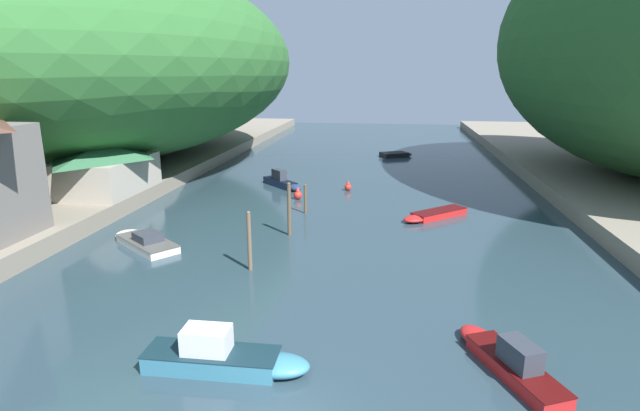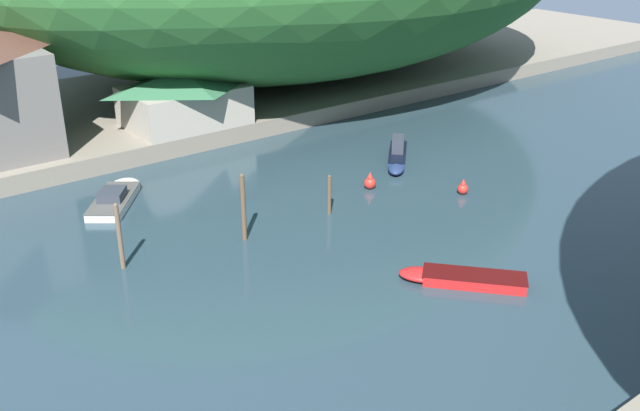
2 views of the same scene
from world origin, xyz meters
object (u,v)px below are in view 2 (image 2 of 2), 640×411
(channel_buoy_near, at_px, (370,182))
(person_by_boathouse, at_px, (50,139))
(boathouse_shed, at_px, (184,96))
(boat_far_upstream, at_px, (458,278))
(boat_navy_launch, at_px, (116,196))
(boat_small_dinghy, at_px, (397,156))
(channel_buoy_far, at_px, (463,188))
(person_on_quay, at_px, (160,125))

(channel_buoy_near, relative_size, person_by_boathouse, 0.65)
(boathouse_shed, xyz_separation_m, person_by_boathouse, (0.51, -9.88, -1.10))
(boat_far_upstream, bearing_deg, boat_navy_launch, 73.69)
(boat_small_dinghy, relative_size, channel_buoy_far, 4.95)
(boat_navy_launch, height_order, person_by_boathouse, person_by_boathouse)
(boat_far_upstream, distance_m, channel_buoy_near, 11.99)
(boat_far_upstream, distance_m, boat_small_dinghy, 16.06)
(channel_buoy_far, bearing_deg, boat_navy_launch, -124.45)
(boat_small_dinghy, relative_size, boat_navy_launch, 0.80)
(channel_buoy_far, bearing_deg, boat_small_dinghy, 175.19)
(person_by_boathouse, bearing_deg, channel_buoy_far, -30.83)
(boat_small_dinghy, relative_size, person_by_boathouse, 2.86)
(boathouse_shed, bearing_deg, person_on_quay, -55.91)
(boat_navy_launch, relative_size, channel_buoy_far, 6.16)
(boathouse_shed, xyz_separation_m, channel_buoy_far, (19.19, 8.41, -2.94))
(boat_small_dinghy, bearing_deg, person_by_boathouse, 12.08)
(boathouse_shed, bearing_deg, boat_navy_launch, -48.89)
(person_on_quay, bearing_deg, channel_buoy_near, -78.37)
(channel_buoy_near, xyz_separation_m, person_by_boathouse, (-14.64, -14.40, 1.80))
(person_on_quay, distance_m, person_by_boathouse, 7.11)
(channel_buoy_far, bearing_deg, channel_buoy_near, -136.07)
(channel_buoy_near, bearing_deg, boathouse_shed, -163.38)
(channel_buoy_far, relative_size, person_by_boathouse, 0.58)
(boat_far_upstream, xyz_separation_m, person_on_quay, (-24.35, -3.14, 1.96))
(channel_buoy_near, bearing_deg, boat_small_dinghy, 117.30)
(boathouse_shed, xyz_separation_m, channel_buoy_near, (15.14, 4.52, -2.90))
(boat_far_upstream, relative_size, boat_small_dinghy, 1.10)
(boathouse_shed, distance_m, person_by_boathouse, 9.95)
(boathouse_shed, height_order, person_by_boathouse, boathouse_shed)
(boathouse_shed, distance_m, person_on_quay, 3.70)
(boat_small_dinghy, distance_m, person_by_boathouse, 22.58)
(channel_buoy_near, bearing_deg, person_on_quay, -150.51)
(channel_buoy_near, height_order, person_by_boathouse, person_by_boathouse)
(boat_small_dinghy, height_order, boat_navy_launch, boat_small_dinghy)
(person_by_boathouse, bearing_deg, boathouse_shed, 17.71)
(boat_small_dinghy, bearing_deg, boat_far_upstream, 102.39)
(boathouse_shed, xyz_separation_m, person_on_quay, (1.98, -2.93, -1.10))
(channel_buoy_far, height_order, person_on_quay, person_on_quay)
(boat_small_dinghy, bearing_deg, boat_navy_launch, 28.41)
(boathouse_shed, bearing_deg, person_by_boathouse, -87.07)
(boathouse_shed, height_order, channel_buoy_near, boathouse_shed)
(person_on_quay, bearing_deg, boat_navy_launch, -153.62)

